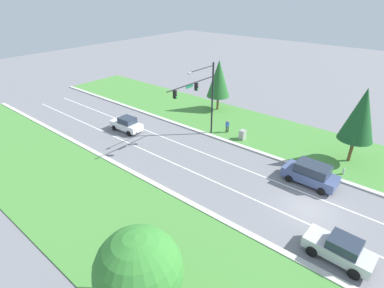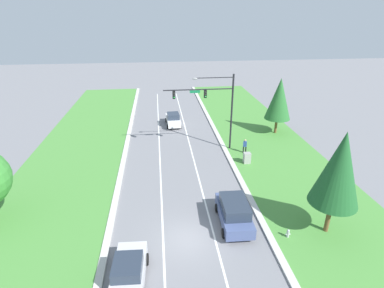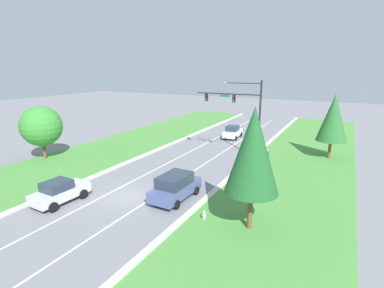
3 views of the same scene
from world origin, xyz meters
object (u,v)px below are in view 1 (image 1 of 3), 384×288
Objects in this scene: slate_blue_suv at (311,174)px; conifer_far_right_tree at (219,79)px; fire_hydrant at (344,172)px; conifer_near_right_tree at (361,115)px; traffic_signal_mast at (202,93)px; white_sedan at (127,124)px; pedestrian at (227,126)px; oak_near_left_tree at (139,271)px; silver_sedan at (340,249)px; utility_cabinet at (242,135)px.

slate_blue_suv is 0.67× the size of conifer_far_right_tree.
conifer_near_right_tree reaches higher than fire_hydrant.
traffic_signal_mast reaches higher than white_sedan.
slate_blue_suv is 21.80m from white_sedan.
oak_near_left_tree is (-22.21, -9.46, 2.78)m from pedestrian.
conifer_near_right_tree is at bearing 14.80° from silver_sedan.
utility_cabinet is 0.72× the size of pedestrian.
conifer_near_right_tree is (2.99, 0.33, 4.78)m from fire_hydrant.
traffic_signal_mast is at bearing -156.04° from conifer_far_right_tree.
oak_near_left_tree is at bearing -151.91° from conifer_far_right_tree.
white_sedan is 26.45m from silver_sedan.
oak_near_left_tree reaches higher than pedestrian.
slate_blue_suv is at bearing -119.76° from conifer_far_right_tree.
conifer_far_right_tree is at bearing 61.91° from slate_blue_suv.
conifer_far_right_tree reaches higher than oak_near_left_tree.
pedestrian reaches higher than utility_cabinet.
utility_cabinet is at bearing 103.88° from conifer_near_right_tree.
utility_cabinet is (6.93, -12.31, -0.27)m from white_sedan.
oak_near_left_tree is (-14.85, -19.35, 2.84)m from white_sedan.
utility_cabinet is 2.48m from pedestrian.
silver_sedan is at bearing -146.32° from slate_blue_suv.
slate_blue_suv is 0.81× the size of oak_near_left_tree.
white_sedan is at bearing 119.36° from utility_cabinet.
conifer_near_right_tree is at bearing -12.94° from slate_blue_suv.
traffic_signal_mast is at bearing 68.25° from silver_sedan.
slate_blue_suv is 9.96m from utility_cabinet.
white_sedan reaches higher than fire_hydrant.
slate_blue_suv reaches higher than utility_cabinet.
white_sedan is at bearing 100.22° from slate_blue_suv.
utility_cabinet is at bearing -127.82° from conifer_far_right_tree.
traffic_signal_mast is at bearing 88.43° from slate_blue_suv.
silver_sedan is 6.15× the size of fire_hydrant.
conifer_near_right_tree is at bearing 6.31° from fire_hydrant.
oak_near_left_tree is at bearing 168.94° from fire_hydrant.
traffic_signal_mast is 1.20× the size of conifer_far_right_tree.
fire_hydrant is 22.14m from oak_near_left_tree.
slate_blue_suv reaches higher than fire_hydrant.
fire_hydrant is (2.65, -15.05, -5.32)m from traffic_signal_mast.
white_sedan is (-3.24, 21.56, -0.14)m from slate_blue_suv.
pedestrian is 0.29× the size of oak_near_left_tree.
conifer_near_right_tree is (2.25, -13.32, 4.18)m from pedestrian.
white_sedan is 25.49m from conifer_near_right_tree.
white_sedan is 2.55× the size of pedestrian.
slate_blue_suv is at bearing -84.25° from white_sedan.
slate_blue_suv is 3.92× the size of utility_cabinet.
utility_cabinet is 12.11m from conifer_near_right_tree.
silver_sedan is 3.53× the size of utility_cabinet.
conifer_near_right_tree is at bearing -76.12° from utility_cabinet.
traffic_signal_mast reaches higher than conifer_far_right_tree.
silver_sedan is 19.86m from pedestrian.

